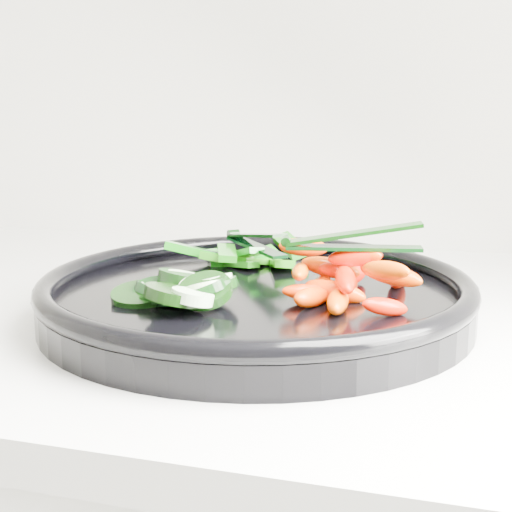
# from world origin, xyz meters

# --- Properties ---
(veggie_tray) EXTENTS (0.43, 0.43, 0.04)m
(veggie_tray) POSITION_xyz_m (-0.16, 1.65, 0.95)
(veggie_tray) COLOR black
(veggie_tray) RESTS_ON counter
(cucumber_pile) EXTENTS (0.11, 0.12, 0.04)m
(cucumber_pile) POSITION_xyz_m (-0.21, 1.60, 0.96)
(cucumber_pile) COLOR black
(cucumber_pile) RESTS_ON veggie_tray
(carrot_pile) EXTENTS (0.13, 0.14, 0.05)m
(carrot_pile) POSITION_xyz_m (-0.08, 1.64, 0.97)
(carrot_pile) COLOR red
(carrot_pile) RESTS_ON veggie_tray
(pepper_pile) EXTENTS (0.14, 0.11, 0.04)m
(pepper_pile) POSITION_xyz_m (-0.20, 1.75, 0.96)
(pepper_pile) COLOR #186C0A
(pepper_pile) RESTS_ON veggie_tray
(tong_carrot) EXTENTS (0.11, 0.04, 0.02)m
(tong_carrot) POSITION_xyz_m (-0.08, 1.64, 1.00)
(tong_carrot) COLOR black
(tong_carrot) RESTS_ON carrot_pile
(tong_pepper) EXTENTS (0.09, 0.10, 0.02)m
(tong_pepper) POSITION_xyz_m (-0.19, 1.74, 0.98)
(tong_pepper) COLOR black
(tong_pepper) RESTS_ON pepper_pile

